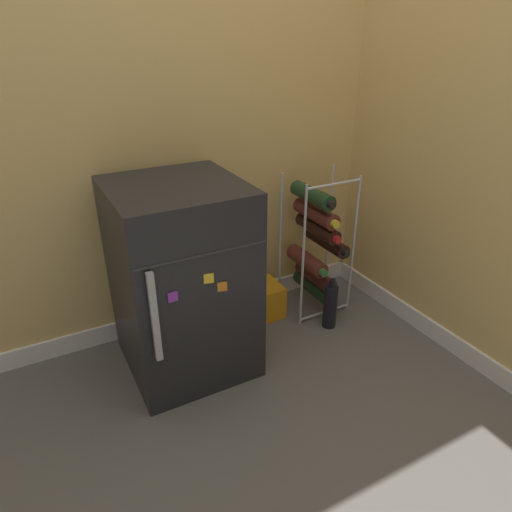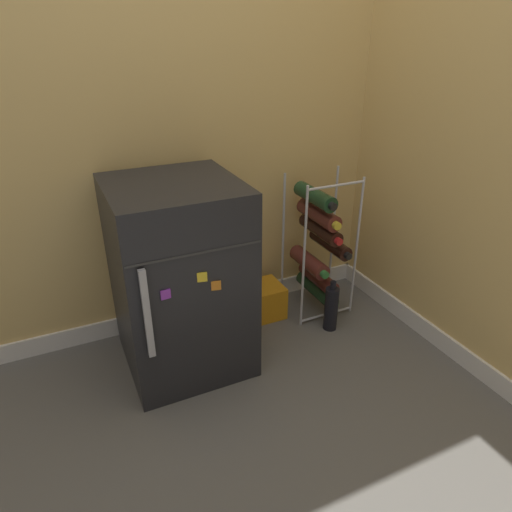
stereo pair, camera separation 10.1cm
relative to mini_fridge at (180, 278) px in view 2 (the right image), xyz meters
name	(u,v)px [view 2 (the right image)]	position (x,y,z in m)	size (l,w,h in m)	color
ground_plane	(282,394)	(0.28, -0.40, -0.41)	(14.00, 14.00, 0.00)	#56544F
wall_back	(206,52)	(0.28, 0.34, 0.83)	(6.62, 0.07, 2.50)	tan
mini_fridge	(180,278)	(0.00, 0.00, 0.00)	(0.50, 0.54, 0.81)	black
wine_rack	(319,246)	(0.73, 0.09, -0.04)	(0.31, 0.33, 0.72)	#B2B2B7
soda_box	(255,302)	(0.41, 0.16, -0.32)	(0.28, 0.18, 0.17)	orange
loose_bottle_floor	(331,308)	(0.71, -0.09, -0.29)	(0.07, 0.07, 0.26)	black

